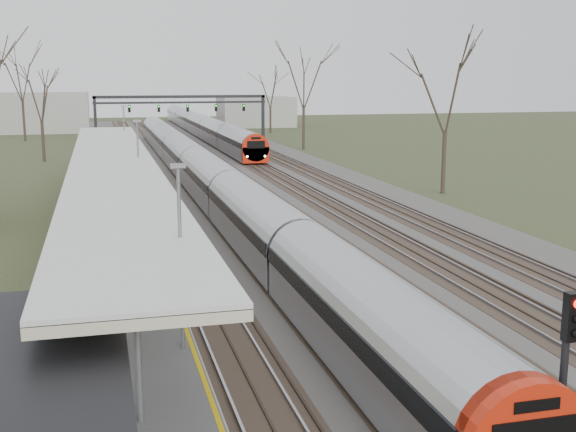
% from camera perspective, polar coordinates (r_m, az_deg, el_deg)
% --- Properties ---
extents(track_bed, '(24.00, 160.00, 0.22)m').
position_cam_1_polar(track_bed, '(60.96, -5.17, 3.16)').
color(track_bed, '#474442').
rests_on(track_bed, ground).
extents(platform, '(3.50, 69.00, 1.00)m').
position_cam_1_polar(platform, '(42.80, -13.62, 0.18)').
color(platform, '#9E9B93').
rests_on(platform, ground).
extents(canopy, '(4.10, 50.00, 3.11)m').
position_cam_1_polar(canopy, '(37.83, -13.71, 4.06)').
color(canopy, slate).
rests_on(canopy, platform).
extents(signal_gantry, '(21.00, 0.59, 6.08)m').
position_cam_1_polar(signal_gantry, '(90.19, -8.41, 8.68)').
color(signal_gantry, black).
rests_on(signal_gantry, ground).
extents(tree_east_far, '(5.00, 5.00, 10.30)m').
position_cam_1_polar(tree_east_far, '(52.25, 12.43, 9.62)').
color(tree_east_far, '#2D231C').
rests_on(tree_east_far, ground).
extents(train_near, '(2.62, 90.21, 3.05)m').
position_cam_1_polar(train_near, '(55.96, -7.23, 3.89)').
color(train_near, '#AEB0B8').
rests_on(train_near, ground).
extents(train_far, '(2.62, 75.21, 3.05)m').
position_cam_1_polar(train_far, '(104.51, -6.89, 7.13)').
color(train_far, '#AEB0B8').
rests_on(train_far, ground).
extents(passenger, '(0.59, 0.73, 1.74)m').
position_cam_1_polar(passenger, '(23.34, -11.08, -5.14)').
color(passenger, '#324F63').
rests_on(passenger, platform).
extents(signal_post, '(0.35, 0.45, 4.10)m').
position_cam_1_polar(signal_post, '(15.76, 21.19, -10.36)').
color(signal_post, black).
rests_on(signal_post, ground).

